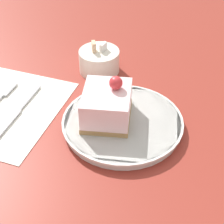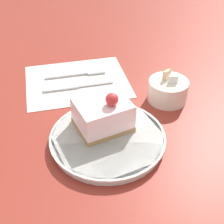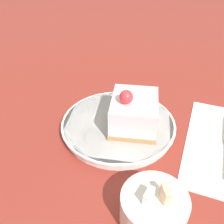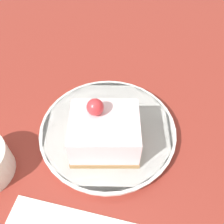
# 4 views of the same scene
# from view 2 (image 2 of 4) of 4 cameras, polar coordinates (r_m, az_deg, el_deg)

# --- Properties ---
(ground_plane) EXTENTS (4.00, 4.00, 0.00)m
(ground_plane) POSITION_cam_2_polar(r_m,az_deg,el_deg) (0.64, 2.29, -4.55)
(ground_plane) COLOR maroon
(plate) EXTENTS (0.23, 0.23, 0.02)m
(plate) POSITION_cam_2_polar(r_m,az_deg,el_deg) (0.62, -0.75, -4.94)
(plate) COLOR silver
(plate) RESTS_ON ground_plane
(cake_slice) EXTENTS (0.09, 0.11, 0.08)m
(cake_slice) POSITION_cam_2_polar(r_m,az_deg,el_deg) (0.61, -1.69, -0.41)
(cake_slice) COLOR #9E7547
(cake_slice) RESTS_ON plate
(napkin) EXTENTS (0.26, 0.29, 0.00)m
(napkin) POSITION_cam_2_polar(r_m,az_deg,el_deg) (0.81, -6.41, 5.63)
(napkin) COLOR white
(napkin) RESTS_ON ground_plane
(fork) EXTENTS (0.05, 0.16, 0.00)m
(fork) POSITION_cam_2_polar(r_m,az_deg,el_deg) (0.83, -5.72, 7.01)
(fork) COLOR #B2B2B7
(fork) RESTS_ON napkin
(knife) EXTENTS (0.05, 0.17, 0.00)m
(knife) POSITION_cam_2_polar(r_m,az_deg,el_deg) (0.78, -7.32, 4.57)
(knife) COLOR #B2B2B7
(knife) RESTS_ON napkin
(sugar_bowl) EXTENTS (0.09, 0.09, 0.07)m
(sugar_bowl) POSITION_cam_2_polar(r_m,az_deg,el_deg) (0.73, 10.16, 3.93)
(sugar_bowl) COLOR silver
(sugar_bowl) RESTS_ON ground_plane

